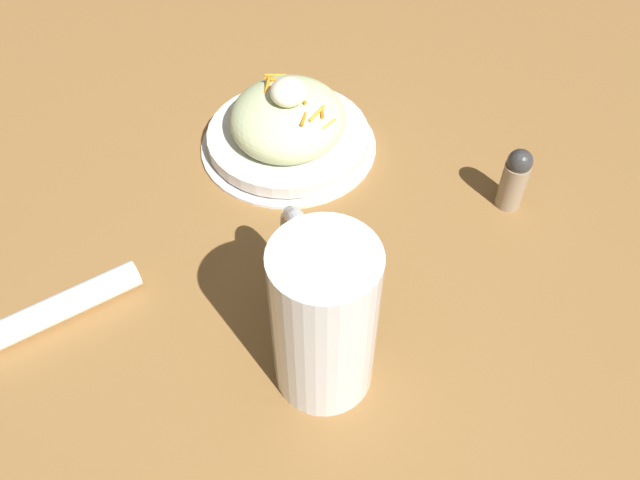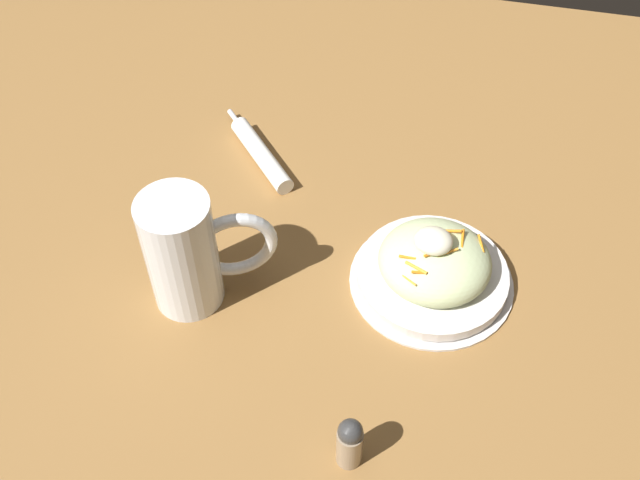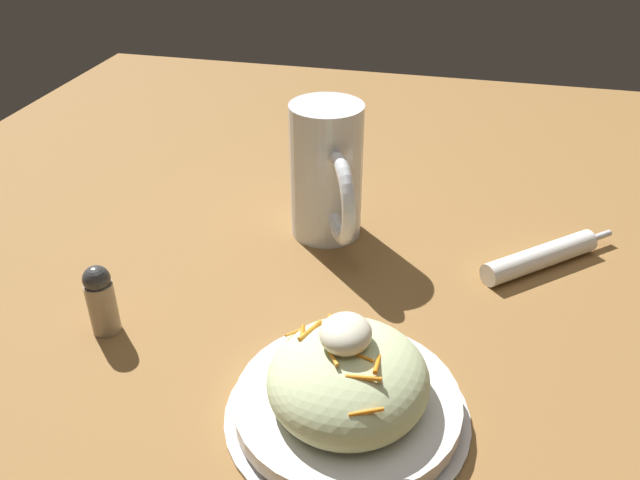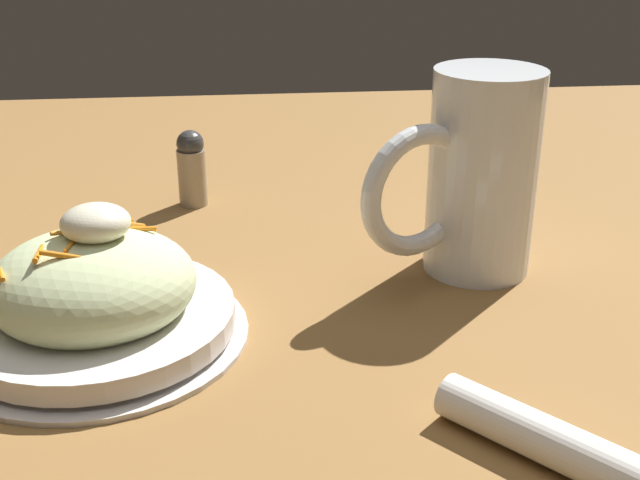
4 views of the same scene
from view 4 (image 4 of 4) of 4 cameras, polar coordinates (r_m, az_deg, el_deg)
name	(u,v)px [view 4 (image 4 of 4)]	position (r m, az deg, el deg)	size (l,w,h in m)	color
ground_plane	(425,310)	(0.63, 7.38, -4.91)	(1.43, 1.43, 0.00)	olive
salad_plate	(95,299)	(0.60, -15.46, -3.97)	(0.21, 0.21, 0.10)	silver
beer_mug	(477,181)	(0.67, 10.95, 4.07)	(0.15, 0.10, 0.17)	white
napkin_roll	(570,451)	(0.48, 17.05, -13.90)	(0.14, 0.16, 0.03)	white
salt_shaker	(192,168)	(0.83, -8.96, 5.03)	(0.03, 0.03, 0.08)	gray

